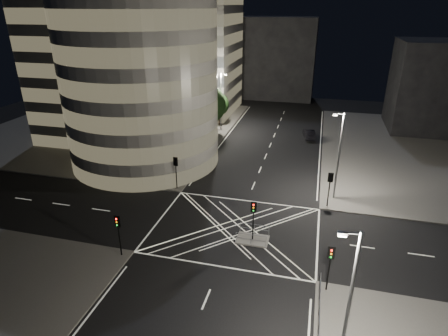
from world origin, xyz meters
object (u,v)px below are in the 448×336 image
(street_lamp_right_far, at_px, (339,154))
(street_lamp_right_near, at_px, (348,303))
(traffic_signal_nl, at_px, (118,228))
(sedan, at_px, (309,134))
(traffic_signal_island, at_px, (253,214))
(traffic_signal_fr, at_px, (330,183))
(street_lamp_left_far, at_px, (221,100))
(traffic_signal_nr, at_px, (330,260))
(street_lamp_left_near, at_px, (185,132))
(traffic_signal_fl, at_px, (176,167))
(central_island, at_px, (253,240))

(street_lamp_right_far, bearing_deg, street_lamp_right_near, -90.00)
(traffic_signal_nl, xyz_separation_m, sedan, (14.56, 36.69, -2.18))
(street_lamp_right_near, bearing_deg, traffic_signal_island, 120.75)
(sedan, bearing_deg, traffic_signal_fr, 86.04)
(street_lamp_left_far, distance_m, sedan, 15.94)
(traffic_signal_nr, bearing_deg, street_lamp_left_near, 134.13)
(traffic_signal_nl, relative_size, traffic_signal_nr, 1.00)
(traffic_signal_nl, bearing_deg, street_lamp_left_far, 90.99)
(street_lamp_right_near, relative_size, sedan, 2.23)
(traffic_signal_nl, relative_size, street_lamp_left_far, 0.40)
(sedan, bearing_deg, street_lamp_right_near, 83.33)
(traffic_signal_nr, bearing_deg, street_lamp_left_far, 116.36)
(street_lamp_right_far, height_order, street_lamp_right_near, same)
(traffic_signal_nr, distance_m, sedan, 36.88)
(sedan, bearing_deg, traffic_signal_fl, 46.30)
(traffic_signal_fr, bearing_deg, traffic_signal_fl, 180.00)
(traffic_signal_island, bearing_deg, traffic_signal_fr, 50.67)
(traffic_signal_fr, bearing_deg, street_lamp_left_far, 128.17)
(traffic_signal_fl, bearing_deg, sedan, 57.76)
(central_island, bearing_deg, street_lamp_right_far, 54.70)
(central_island, bearing_deg, traffic_signal_fr, 50.67)
(traffic_signal_fr, height_order, street_lamp_left_near, street_lamp_left_near)
(traffic_signal_island, distance_m, street_lamp_right_far, 13.13)
(sedan, bearing_deg, street_lamp_right_far, 88.52)
(traffic_signal_island, bearing_deg, traffic_signal_fl, 142.46)
(traffic_signal_nl, distance_m, street_lamp_left_far, 36.90)
(central_island, relative_size, traffic_signal_island, 0.75)
(traffic_signal_nl, xyz_separation_m, traffic_signal_island, (10.80, 5.30, 0.00))
(traffic_signal_fr, height_order, traffic_signal_nr, same)
(traffic_signal_fr, xyz_separation_m, street_lamp_right_near, (0.64, -20.80, 2.63))
(central_island, xyz_separation_m, traffic_signal_nr, (6.80, -5.30, 2.84))
(traffic_signal_fl, height_order, traffic_signal_nl, same)
(traffic_signal_nr, bearing_deg, sedan, 94.73)
(street_lamp_left_far, xyz_separation_m, sedan, (15.20, -0.11, -4.80))
(traffic_signal_island, xyz_separation_m, street_lamp_left_near, (-11.44, 13.50, 2.63))
(traffic_signal_fl, height_order, street_lamp_left_far, street_lamp_left_far)
(traffic_signal_island, relative_size, street_lamp_left_near, 0.40)
(central_island, distance_m, sedan, 31.62)
(traffic_signal_fr, bearing_deg, traffic_signal_island, -129.33)
(traffic_signal_fl, xyz_separation_m, street_lamp_right_near, (18.24, -20.80, 2.63))
(street_lamp_left_far, bearing_deg, street_lamp_right_far, -48.06)
(central_island, relative_size, sedan, 0.67)
(traffic_signal_island, bearing_deg, traffic_signal_nr, -37.93)
(traffic_signal_fr, bearing_deg, traffic_signal_nl, -142.31)
(traffic_signal_fr, bearing_deg, street_lamp_right_near, -88.25)
(traffic_signal_fr, bearing_deg, traffic_signal_nr, -90.00)
(traffic_signal_island, xyz_separation_m, street_lamp_right_near, (7.44, -12.50, 2.63))
(central_island, distance_m, street_lamp_left_near, 18.52)
(street_lamp_right_far, relative_size, sedan, 2.23)
(central_island, bearing_deg, traffic_signal_island, 0.00)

